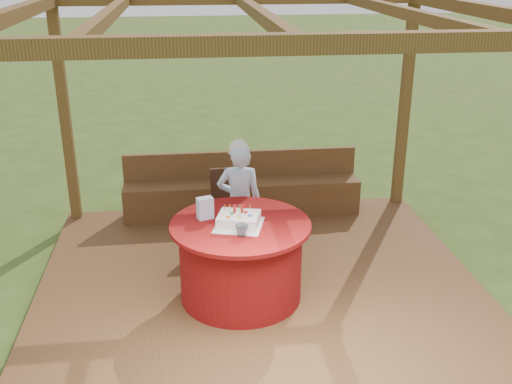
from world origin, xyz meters
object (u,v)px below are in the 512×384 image
at_px(bench, 242,194).
at_px(gift_bag, 205,208).
at_px(elderly_woman, 239,200).
at_px(table, 241,260).
at_px(chair, 229,202).
at_px(birthday_cake, 239,220).
at_px(drinking_glass, 242,231).

bearing_deg(bench, gift_bag, -106.11).
bearing_deg(elderly_woman, table, -94.75).
height_order(chair, elderly_woman, elderly_woman).
bearing_deg(bench, chair, -107.30).
xyz_separation_m(elderly_woman, gift_bag, (-0.39, -0.67, 0.21)).
relative_size(table, birthday_cake, 2.52).
height_order(table, drinking_glass, drinking_glass).
distance_m(bench, table, 2.03).
distance_m(elderly_woman, drinking_glass, 1.12).
bearing_deg(chair, elderly_woman, -81.26).
bearing_deg(chair, drinking_glass, -90.32).
xyz_separation_m(elderly_woman, birthday_cake, (-0.09, -0.88, 0.16)).
bearing_deg(table, elderly_woman, 85.25).
relative_size(bench, table, 2.24).
relative_size(bench, birthday_cake, 5.66).
bearing_deg(gift_bag, chair, 56.92).
distance_m(table, birthday_cake, 0.45).
bearing_deg(elderly_woman, drinking_glass, -94.28).
bearing_deg(chair, gift_bag, -105.37).
bearing_deg(bench, drinking_glass, -95.69).
bearing_deg(gift_bag, elderly_woman, 42.16).
height_order(chair, gift_bag, gift_bag).
distance_m(gift_bag, drinking_glass, 0.53).
bearing_deg(gift_bag, drinking_glass, -72.11).
relative_size(table, elderly_woman, 0.98).
bearing_deg(birthday_cake, elderly_woman, 84.25).
distance_m(bench, elderly_woman, 1.27).
bearing_deg(table, bench, 83.92).
xyz_separation_m(table, elderly_woman, (0.07, 0.83, 0.28)).
relative_size(gift_bag, drinking_glass, 1.88).
bearing_deg(chair, bench, 72.70).
relative_size(bench, elderly_woman, 2.21).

